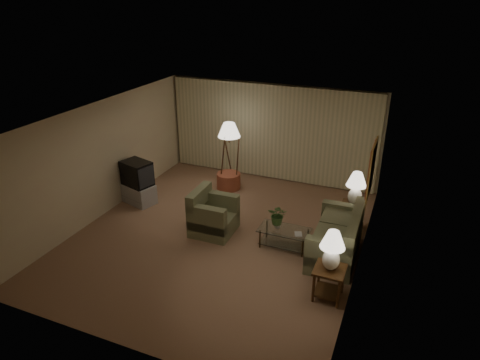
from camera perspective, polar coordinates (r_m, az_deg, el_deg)
name	(u,v)px	position (r m, az deg, el deg)	size (l,w,h in m)	color
ground	(220,235)	(9.59, -2.73, -7.28)	(7.00, 7.00, 0.00)	#996E54
room_shell	(246,140)	(10.09, 0.83, 5.39)	(6.04, 7.02, 2.72)	beige
sofa	(335,238)	(8.91, 12.60, -7.62)	(1.79, 0.94, 0.78)	#767A55
armchair	(214,216)	(9.51, -3.52, -4.83)	(0.97, 0.92, 0.79)	#767A55
side_table_near	(329,278)	(7.77, 11.79, -12.65)	(0.53, 0.53, 0.60)	#3A2110
side_table_far	(353,212)	(9.97, 14.82, -4.13)	(0.53, 0.45, 0.60)	#3A2110
table_lamp_near	(332,247)	(7.42, 12.20, -8.76)	(0.43, 0.43, 0.74)	white
table_lamp_far	(356,186)	(9.69, 15.22, -0.75)	(0.45, 0.45, 0.77)	white
coffee_table	(284,235)	(9.07, 5.89, -7.35)	(1.05, 0.58, 0.41)	silver
tv_cabinet	(139,193)	(11.13, -13.31, -1.75)	(0.93, 0.72, 0.50)	#A3A3A6
crt_tv	(137,173)	(10.91, -13.59, 0.88)	(0.83, 0.69, 0.61)	black
floor_lamp	(229,154)	(11.41, -1.43, 3.44)	(0.59, 0.59, 1.82)	#3A2110
ottoman	(229,181)	(11.63, -1.53, -0.10)	(0.64, 0.64, 0.43)	#A05136
vase	(278,225)	(9.00, 5.03, -6.04)	(0.13, 0.13, 0.14)	white
flowers	(278,213)	(8.86, 5.10, -4.44)	(0.39, 0.34, 0.44)	#416B2F
book	(295,234)	(8.86, 7.30, -7.16)	(0.15, 0.20, 0.02)	olive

